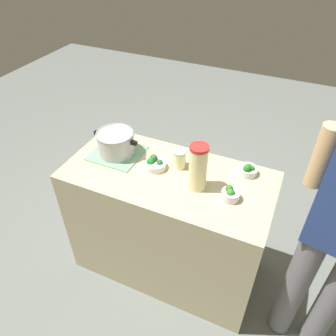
% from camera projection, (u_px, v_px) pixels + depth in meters
% --- Properties ---
extents(ground_plane, '(8.00, 8.00, 0.00)m').
position_uv_depth(ground_plane, '(168.00, 262.00, 2.56)').
color(ground_plane, slate).
extents(counter_slab, '(1.30, 0.63, 0.91)m').
position_uv_depth(counter_slab, '(168.00, 224.00, 2.27)').
color(counter_slab, tan).
rests_on(counter_slab, ground_plane).
extents(dish_cloth, '(0.32, 0.30, 0.01)m').
position_uv_depth(dish_cloth, '(117.00, 153.00, 2.14)').
color(dish_cloth, '#74AC83').
rests_on(dish_cloth, counter_slab).
extents(cooking_pot, '(0.31, 0.24, 0.16)m').
position_uv_depth(cooking_pot, '(116.00, 142.00, 2.09)').
color(cooking_pot, '#B7B7BC').
rests_on(cooking_pot, dish_cloth).
extents(lemonade_pitcher, '(0.11, 0.11, 0.29)m').
position_uv_depth(lemonade_pitcher, '(198.00, 167.00, 1.80)').
color(lemonade_pitcher, '#F4E6A3').
rests_on(lemonade_pitcher, counter_slab).
extents(mason_jar, '(0.08, 0.08, 0.12)m').
position_uv_depth(mason_jar, '(179.00, 159.00, 2.00)').
color(mason_jar, beige).
rests_on(mason_jar, counter_slab).
extents(broccoli_bowl_front, '(0.12, 0.12, 0.08)m').
position_uv_depth(broccoli_bowl_front, '(248.00, 170.00, 1.97)').
color(broccoli_bowl_front, silver).
rests_on(broccoli_bowl_front, counter_slab).
extents(broccoli_bowl_center, '(0.10, 0.10, 0.08)m').
position_uv_depth(broccoli_bowl_center, '(230.00, 194.00, 1.79)').
color(broccoli_bowl_center, silver).
rests_on(broccoli_bowl_center, counter_slab).
extents(broccoli_bowl_back, '(0.13, 0.13, 0.08)m').
position_uv_depth(broccoli_bowl_back, '(155.00, 164.00, 2.01)').
color(broccoli_bowl_back, silver).
rests_on(broccoli_bowl_back, counter_slab).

